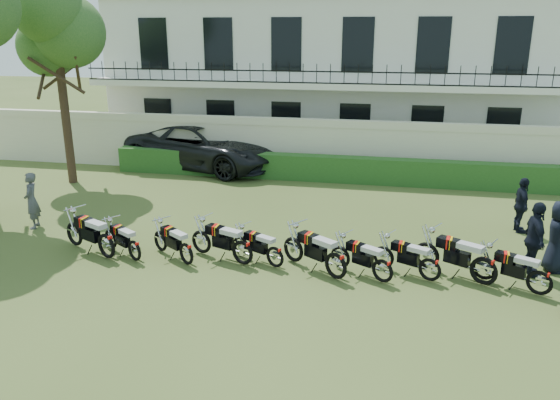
{
  "coord_description": "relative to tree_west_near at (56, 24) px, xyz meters",
  "views": [
    {
      "loc": [
        3.07,
        -13.48,
        5.68
      ],
      "look_at": [
        0.04,
        1.23,
        0.99
      ],
      "focal_mm": 35.0,
      "sensor_mm": 36.0,
      "label": 1
    }
  ],
  "objects": [
    {
      "name": "tree_west_near",
      "position": [
        0.0,
        0.0,
        0.0
      ],
      "size": [
        3.4,
        3.2,
        7.9
      ],
      "color": "#473323",
      "rests_on": "ground"
    },
    {
      "name": "motorcycle_2",
      "position": [
        7.17,
        -6.54,
        -5.44
      ],
      "size": [
        1.51,
        1.09,
        0.97
      ],
      "rotation": [
        0.0,
        0.0,
        0.96
      ],
      "color": "black",
      "rests_on": "ground"
    },
    {
      "name": "ground",
      "position": [
        8.96,
        -5.0,
        -5.89
      ],
      "size": [
        100.0,
        100.0,
        0.0
      ],
      "primitive_type": "plane",
      "color": "#3A4B1E",
      "rests_on": "ground"
    },
    {
      "name": "perimeter_wall",
      "position": [
        8.96,
        3.0,
        -4.72
      ],
      "size": [
        30.0,
        0.35,
        2.3
      ],
      "color": "beige",
      "rests_on": "ground"
    },
    {
      "name": "motorcycle_3",
      "position": [
        8.55,
        -6.26,
        -5.39
      ],
      "size": [
        1.88,
        0.89,
        1.08
      ],
      "rotation": [
        0.0,
        0.0,
        1.2
      ],
      "color": "black",
      "rests_on": "ground"
    },
    {
      "name": "hedge",
      "position": [
        9.96,
        2.2,
        -5.39
      ],
      "size": [
        18.0,
        0.6,
        1.0
      ],
      "primitive_type": "cube",
      "color": "#214418",
      "rests_on": "ground"
    },
    {
      "name": "officer_3",
      "position": [
        16.14,
        -5.01,
        -4.99
      ],
      "size": [
        0.58,
        0.88,
        1.79
      ],
      "primitive_type": "imported",
      "rotation": [
        0.0,
        0.0,
        1.56
      ],
      "color": "black",
      "rests_on": "ground"
    },
    {
      "name": "officer_2",
      "position": [
        15.52,
        -5.43,
        -4.96
      ],
      "size": [
        0.55,
        1.12,
        1.86
      ],
      "primitive_type": "imported",
      "rotation": [
        0.0,
        0.0,
        1.66
      ],
      "color": "black",
      "rests_on": "ground"
    },
    {
      "name": "suv",
      "position": [
        4.26,
        3.25,
        -4.94
      ],
      "size": [
        7.41,
        4.86,
        1.89
      ],
      "primitive_type": "imported",
      "rotation": [
        0.0,
        0.0,
        1.3
      ],
      "color": "black",
      "rests_on": "ground"
    },
    {
      "name": "building",
      "position": [
        8.96,
        8.96,
        -2.18
      ],
      "size": [
        20.4,
        9.6,
        7.4
      ],
      "color": "white",
      "rests_on": "ground"
    },
    {
      "name": "motorcycle_9",
      "position": [
        15.46,
        -6.52,
        -5.43
      ],
      "size": [
        1.64,
        0.94,
        0.99
      ],
      "rotation": [
        0.0,
        0.0,
        1.08
      ],
      "color": "black",
      "rests_on": "ground"
    },
    {
      "name": "motorcycle_7",
      "position": [
        13.11,
        -6.28,
        -5.44
      ],
      "size": [
        1.62,
        0.9,
        0.97
      ],
      "rotation": [
        0.0,
        0.0,
        1.11
      ],
      "color": "black",
      "rests_on": "ground"
    },
    {
      "name": "motorcycle_0",
      "position": [
        5.01,
        -6.59,
        -5.36
      ],
      "size": [
        1.93,
        1.04,
        1.14
      ],
      "rotation": [
        0.0,
        0.0,
        1.12
      ],
      "color": "black",
      "rests_on": "ground"
    },
    {
      "name": "inspector",
      "position": [
        1.69,
        -4.86,
        -5.04
      ],
      "size": [
        0.58,
        0.72,
        1.69
      ],
      "primitive_type": "imported",
      "rotation": [
        0.0,
        0.0,
        -1.24
      ],
      "color": "#58575D",
      "rests_on": "ground"
    },
    {
      "name": "motorcycle_1",
      "position": [
        5.78,
        -6.59,
        -5.46
      ],
      "size": [
        1.5,
        0.97,
        0.93
      ],
      "rotation": [
        0.0,
        0.0,
        1.01
      ],
      "color": "black",
      "rests_on": "ground"
    },
    {
      "name": "motorcycle_8",
      "position": [
        14.31,
        -6.24,
        -5.36
      ],
      "size": [
        1.87,
        1.12,
        1.14
      ],
      "rotation": [
        0.0,
        0.0,
        1.06
      ],
      "color": "black",
      "rests_on": "ground"
    },
    {
      "name": "motorcycle_4",
      "position": [
        9.38,
        -6.26,
        -5.46
      ],
      "size": [
        1.54,
        0.87,
        0.92
      ],
      "rotation": [
        0.0,
        0.0,
        1.1
      ],
      "color": "black",
      "rests_on": "ground"
    },
    {
      "name": "motorcycle_5",
      "position": [
        10.93,
        -6.62,
        -5.37
      ],
      "size": [
        1.76,
        1.24,
        1.12
      ],
      "rotation": [
        0.0,
        0.0,
        0.97
      ],
      "color": "black",
      "rests_on": "ground"
    },
    {
      "name": "officer_5",
      "position": [
        15.86,
        -2.31,
        -5.07
      ],
      "size": [
        0.47,
        0.99,
        1.64
      ],
      "primitive_type": "imported",
      "rotation": [
        0.0,
        0.0,
        1.65
      ],
      "color": "black",
      "rests_on": "ground"
    },
    {
      "name": "motorcycle_6",
      "position": [
        12.03,
        -6.58,
        -5.44
      ],
      "size": [
        1.58,
        0.99,
        0.97
      ],
      "rotation": [
        0.0,
        0.0,
        1.03
      ],
      "color": "black",
      "rests_on": "ground"
    }
  ]
}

